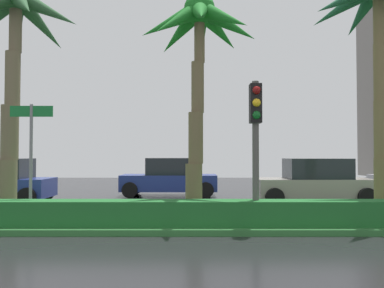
# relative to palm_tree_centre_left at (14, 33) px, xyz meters

# --- Properties ---
(ground_plane) EXTENTS (90.00, 42.00, 0.10)m
(ground_plane) POSITION_rel_palm_tree_centre_left_xyz_m (2.89, 0.53, -5.46)
(ground_plane) COLOR black
(median_strip) EXTENTS (85.50, 4.00, 0.15)m
(median_strip) POSITION_rel_palm_tree_centre_left_xyz_m (2.89, -0.47, -5.34)
(median_strip) COLOR #2D6B33
(median_strip) RESTS_ON ground_plane
(median_hedge) EXTENTS (76.50, 0.70, 0.60)m
(median_hedge) POSITION_rel_palm_tree_centre_left_xyz_m (2.89, -1.87, -4.96)
(median_hedge) COLOR #1E6028
(median_hedge) RESTS_ON median_strip
(palm_tree_centre_left) EXTENTS (3.84, 3.95, 6.81)m
(palm_tree_centre_left) POSITION_rel_palm_tree_centre_left_xyz_m (0.00, 0.00, 0.00)
(palm_tree_centre_left) COLOR brown
(palm_tree_centre_left) RESTS_ON median_strip
(palm_tree_centre) EXTENTS (3.54, 3.56, 6.37)m
(palm_tree_centre) POSITION_rel_palm_tree_centre_left_xyz_m (5.40, -0.13, -0.17)
(palm_tree_centre) COLOR brown
(palm_tree_centre) RESTS_ON median_strip
(palm_tree_centre_right) EXTENTS (4.01, 3.83, 6.98)m
(palm_tree_centre_right) POSITION_rel_palm_tree_centre_left_xyz_m (10.47, -0.40, 0.37)
(palm_tree_centre_right) COLOR brown
(palm_tree_centre_right) RESTS_ON median_strip
(traffic_signal_median_right) EXTENTS (0.28, 0.43, 3.51)m
(traffic_signal_median_right) POSITION_rel_palm_tree_centre_left_xyz_m (6.75, -1.80, -2.84)
(traffic_signal_median_right) COLOR #4C4C47
(traffic_signal_median_right) RESTS_ON median_strip
(street_name_sign) EXTENTS (1.10, 0.08, 3.00)m
(street_name_sign) POSITION_rel_palm_tree_centre_left_xyz_m (1.06, -1.30, -3.33)
(street_name_sign) COLOR slate
(street_name_sign) RESTS_ON median_strip
(car_in_traffic_second) EXTENTS (4.30, 2.02, 1.72)m
(car_in_traffic_second) POSITION_rel_palm_tree_centre_left_xyz_m (4.19, 6.67, -4.59)
(car_in_traffic_second) COLOR navy
(car_in_traffic_second) RESTS_ON ground_plane
(car_in_traffic_third) EXTENTS (4.30, 2.02, 1.72)m
(car_in_traffic_third) POSITION_rel_palm_tree_centre_left_xyz_m (9.84, 3.65, -4.59)
(car_in_traffic_third) COLOR gray
(car_in_traffic_third) RESTS_ON ground_plane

